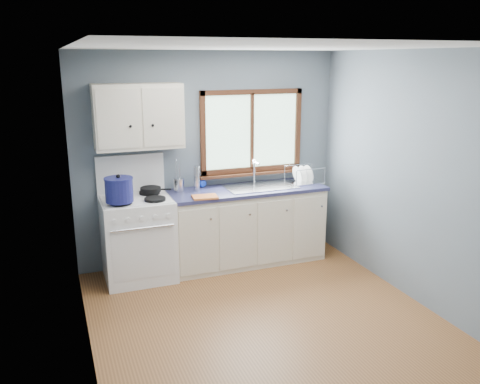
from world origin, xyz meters
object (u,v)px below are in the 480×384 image
object	(u,v)px
base_cabinets	(246,229)
thermos	(197,178)
stockpot	(119,190)
utensil_crock	(179,185)
sink	(260,192)
skillet	(151,189)
gas_range	(138,236)
dish_rack	(304,178)

from	to	relation	value
base_cabinets	thermos	bearing A→B (deg)	169.27
base_cabinets	stockpot	size ratio (longest dim) A/B	5.48
base_cabinets	utensil_crock	world-z (taller)	utensil_crock
sink	thermos	size ratio (longest dim) A/B	2.89
base_cabinets	sink	xyz separation A→B (m)	(0.18, -0.00, 0.45)
base_cabinets	stockpot	xyz separation A→B (m)	(-1.50, -0.19, 0.68)
base_cabinets	skillet	xyz separation A→B (m)	(-1.11, 0.11, 0.57)
sink	gas_range	bearing A→B (deg)	-179.29
utensil_crock	skillet	bearing A→B (deg)	-173.41
base_cabinets	sink	distance (m)	0.48
sink	stockpot	bearing A→B (deg)	-173.44
sink	stockpot	world-z (taller)	stockpot
gas_range	sink	bearing A→B (deg)	0.71
base_cabinets	dish_rack	xyz separation A→B (m)	(0.77, 0.01, 0.57)
base_cabinets	skillet	size ratio (longest dim) A/B	5.00
base_cabinets	utensil_crock	bearing A→B (deg)	169.55
sink	utensil_crock	distance (m)	0.98
gas_range	skillet	xyz separation A→B (m)	(0.19, 0.12, 0.49)
base_cabinets	thermos	world-z (taller)	thermos
stockpot	thermos	size ratio (longest dim) A/B	1.16
gas_range	utensil_crock	bearing A→B (deg)	17.25
gas_range	thermos	bearing A→B (deg)	9.95
sink	stockpot	distance (m)	1.71
utensil_crock	thermos	distance (m)	0.22
skillet	dish_rack	distance (m)	1.88
skillet	thermos	world-z (taller)	thermos
dish_rack	skillet	bearing A→B (deg)	174.08
gas_range	base_cabinets	world-z (taller)	gas_range
stockpot	dish_rack	bearing A→B (deg)	5.22
sink	skillet	distance (m)	1.30
thermos	dish_rack	bearing A→B (deg)	-4.09
stockpot	thermos	bearing A→B (deg)	18.16
base_cabinets	skillet	world-z (taller)	skillet
skillet	utensil_crock	size ratio (longest dim) A/B	0.95
sink	utensil_crock	bearing A→B (deg)	171.45
skillet	stockpot	bearing A→B (deg)	-124.13
gas_range	utensil_crock	world-z (taller)	gas_range
thermos	dish_rack	size ratio (longest dim) A/B	0.68
gas_range	skillet	distance (m)	0.54
utensil_crock	thermos	bearing A→B (deg)	-9.66
sink	skillet	xyz separation A→B (m)	(-1.29, 0.11, 0.12)
utensil_crock	thermos	world-z (taller)	utensil_crock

